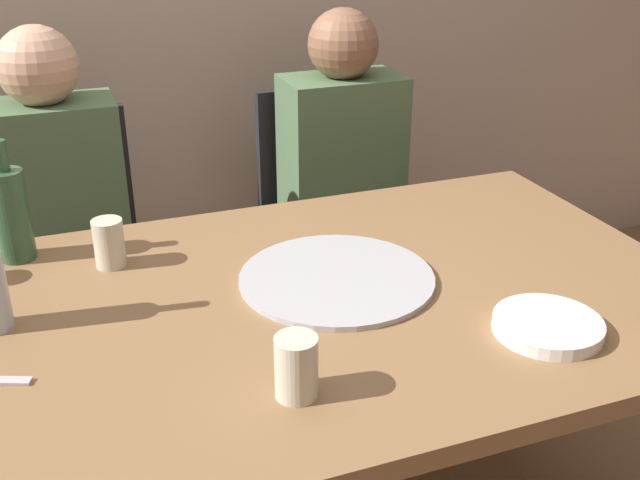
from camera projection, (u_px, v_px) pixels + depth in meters
The scene contains 10 objects.
dining_table at pixel (297, 329), 1.54m from camera, with size 1.66×0.99×0.74m.
pizza_tray at pixel (337, 278), 1.57m from camera, with size 0.41×0.41×0.01m, color #ADADB2.
water_bottle at pixel (11, 213), 1.63m from camera, with size 0.08×0.08×0.27m.
tumbler_near at pixel (109, 243), 1.62m from camera, with size 0.07×0.07×0.11m, color beige.
tumbler_far at pixel (296, 367), 1.20m from camera, with size 0.07×0.07×0.11m, color beige.
plate_stack at pixel (548, 326), 1.39m from camera, with size 0.20×0.20×0.03m, color white.
chair_left at pixel (66, 249), 2.23m from camera, with size 0.44×0.44×0.90m.
chair_right at pixel (334, 210), 2.50m from camera, with size 0.44×0.44×0.90m.
guest_in_sweater at pixel (63, 230), 2.04m from camera, with size 0.36×0.56×1.17m.
guest_in_beanie at pixel (353, 190), 2.31m from camera, with size 0.36×0.56×1.17m.
Camera 1 is at (-0.42, -1.25, 1.48)m, focal length 42.44 mm.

